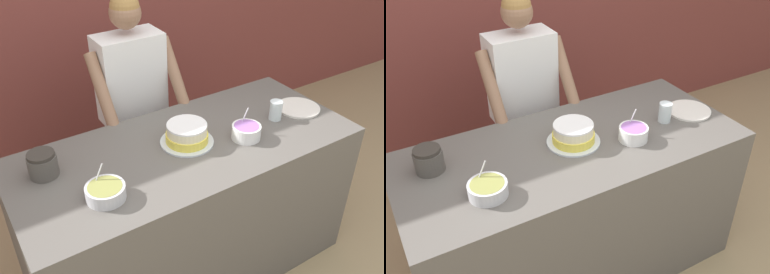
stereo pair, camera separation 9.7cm
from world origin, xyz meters
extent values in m
cube|color=brown|center=(0.00, 1.92, 1.30)|extent=(10.00, 0.05, 2.60)
cube|color=#5B5651|center=(0.00, 0.41, 0.47)|extent=(1.89, 0.83, 0.93)
cylinder|color=#2D2D38|center=(-0.09, 1.09, 0.39)|extent=(0.12, 0.12, 0.77)
cylinder|color=#2D2D38|center=(0.09, 1.09, 0.39)|extent=(0.12, 0.12, 0.77)
cube|color=white|center=(0.00, 1.09, 1.06)|extent=(0.41, 0.23, 0.58)
cylinder|color=#8E664C|center=(-0.24, 0.93, 1.05)|extent=(0.07, 0.38, 0.49)
cylinder|color=#8E664C|center=(0.24, 0.93, 1.05)|extent=(0.07, 0.38, 0.49)
sphere|color=#8E664C|center=(0.00, 1.09, 1.48)|extent=(0.19, 0.19, 0.19)
sphere|color=olive|center=(0.00, 1.09, 1.51)|extent=(0.18, 0.18, 0.18)
cylinder|color=silver|center=(0.01, 0.43, 0.94)|extent=(0.29, 0.29, 0.01)
cylinder|color=#F2DB4C|center=(0.01, 0.43, 0.97)|extent=(0.23, 0.23, 0.05)
cylinder|color=#F4EABC|center=(0.01, 0.43, 1.01)|extent=(0.22, 0.22, 0.05)
cylinder|color=white|center=(0.01, 0.43, 1.04)|extent=(0.22, 0.22, 0.01)
cylinder|color=silver|center=(-0.54, 0.24, 0.97)|extent=(0.18, 0.18, 0.07)
cylinder|color=olive|center=(-0.54, 0.24, 1.00)|extent=(0.16, 0.16, 0.01)
cylinder|color=silver|center=(-0.55, 0.31, 1.01)|extent=(0.08, 0.02, 0.13)
cylinder|color=white|center=(0.31, 0.29, 0.97)|extent=(0.16, 0.16, 0.08)
cylinder|color=#9E66B7|center=(0.31, 0.29, 1.01)|extent=(0.14, 0.14, 0.01)
cylinder|color=silver|center=(0.32, 0.35, 1.02)|extent=(0.06, 0.02, 0.15)
cylinder|color=silver|center=(0.58, 0.36, 0.99)|extent=(0.07, 0.07, 0.12)
cylinder|color=white|center=(0.79, 0.38, 0.94)|extent=(0.26, 0.26, 0.01)
cylinder|color=#4C4742|center=(-0.72, 0.56, 0.99)|extent=(0.14, 0.14, 0.11)
cylinder|color=#322D28|center=(-0.72, 0.56, 1.05)|extent=(0.13, 0.13, 0.02)
camera|label=1|loc=(-1.01, -1.21, 2.22)|focal=40.00mm
camera|label=2|loc=(-0.93, -1.26, 2.22)|focal=40.00mm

